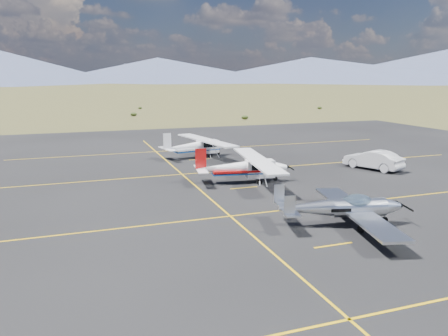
{
  "coord_description": "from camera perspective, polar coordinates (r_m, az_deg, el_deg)",
  "views": [
    {
      "loc": [
        -13.89,
        -19.51,
        7.59
      ],
      "look_at": [
        -4.59,
        7.08,
        1.6
      ],
      "focal_mm": 35.0,
      "sensor_mm": 36.0,
      "label": 1
    }
  ],
  "objects": [
    {
      "name": "sedan",
      "position": [
        37.94,
        18.9,
        1.04
      ],
      "size": [
        3.37,
        5.05,
        1.57
      ],
      "primitive_type": "imported",
      "rotation": [
        0.0,
        0.0,
        3.53
      ],
      "color": "silver",
      "rests_on": "apron"
    },
    {
      "name": "aircraft_plain",
      "position": [
        41.18,
        -3.55,
        2.92
      ],
      "size": [
        6.14,
        9.81,
        2.48
      ],
      "rotation": [
        0.0,
        0.0,
        0.2
      ],
      "color": "white",
      "rests_on": "apron"
    },
    {
      "name": "apron",
      "position": [
        30.88,
        8.12,
        -2.35
      ],
      "size": [
        72.0,
        72.0,
        0.02
      ],
      "primitive_type": "cube",
      "color": "black",
      "rests_on": "ground"
    },
    {
      "name": "ground",
      "position": [
        25.12,
        15.48,
        -6.03
      ],
      "size": [
        1600.0,
        1600.0,
        0.0
      ],
      "primitive_type": "plane",
      "color": "#383D1C",
      "rests_on": "ground"
    },
    {
      "name": "aircraft_cessna",
      "position": [
        31.41,
        2.6,
        0.14
      ],
      "size": [
        6.17,
        10.18,
        2.57
      ],
      "rotation": [
        0.0,
        0.0,
        -0.15
      ],
      "color": "white",
      "rests_on": "apron"
    },
    {
      "name": "aircraft_low_wing",
      "position": [
        23.33,
        15.4,
        -5.01
      ],
      "size": [
        6.59,
        9.03,
        1.96
      ],
      "rotation": [
        0.0,
        0.0,
        -0.23
      ],
      "color": "silver",
      "rests_on": "apron"
    }
  ]
}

